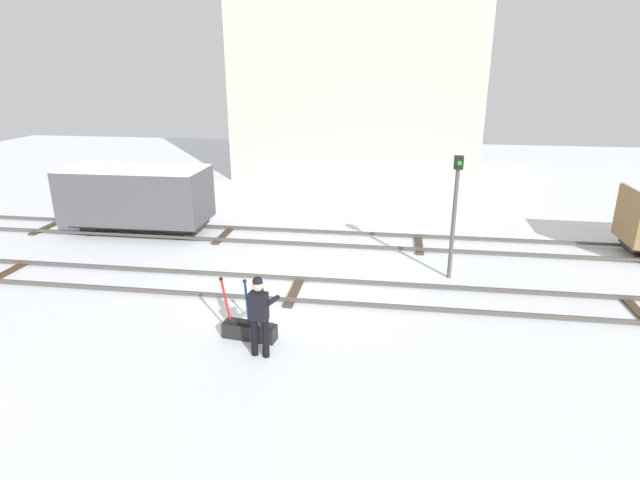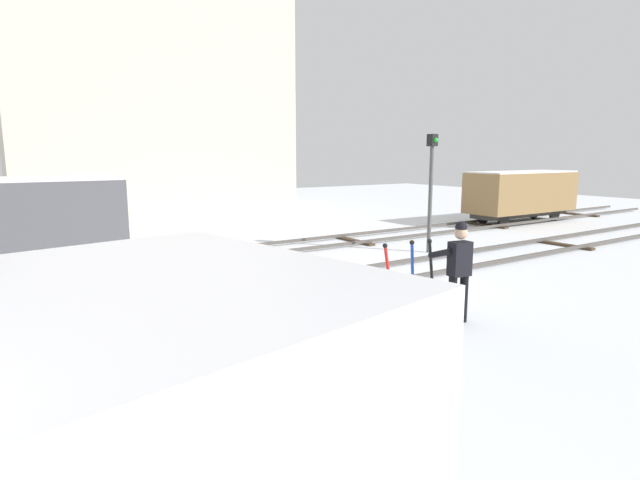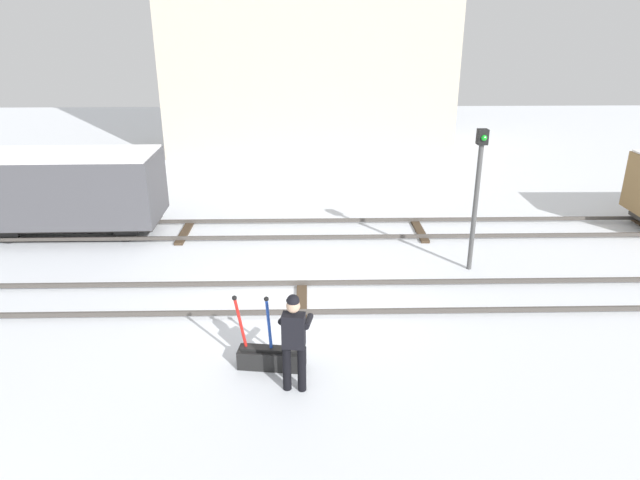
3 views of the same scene
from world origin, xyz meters
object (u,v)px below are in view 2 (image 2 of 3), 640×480
(signal_post, at_px, (431,180))
(freight_car_far_end, at_px, (521,193))
(freight_car_back_track, at_px, (0,224))
(rail_worker, at_px, (458,266))
(switch_lever_frame, at_px, (413,304))

(signal_post, bearing_deg, freight_car_far_end, 17.91)
(freight_car_back_track, bearing_deg, signal_post, -14.75)
(freight_car_far_end, relative_size, freight_car_back_track, 1.07)
(freight_car_far_end, xyz_separation_m, freight_car_back_track, (-19.53, 0.00, 0.09))
(rail_worker, height_order, freight_car_back_track, freight_car_back_track)
(rail_worker, bearing_deg, freight_car_back_track, 138.54)
(rail_worker, bearing_deg, signal_post, 56.28)
(signal_post, xyz_separation_m, freight_car_far_end, (8.48, 2.74, -0.90))
(signal_post, distance_m, freight_car_back_track, 11.41)
(switch_lever_frame, distance_m, freight_car_far_end, 15.10)
(switch_lever_frame, xyz_separation_m, freight_car_far_end, (13.31, 7.05, 1.07))
(switch_lever_frame, relative_size, freight_car_back_track, 0.28)
(freight_car_far_end, height_order, freight_car_back_track, freight_car_back_track)
(rail_worker, xyz_separation_m, freight_car_far_end, (12.87, 7.71, 0.27))
(signal_post, bearing_deg, switch_lever_frame, -138.24)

